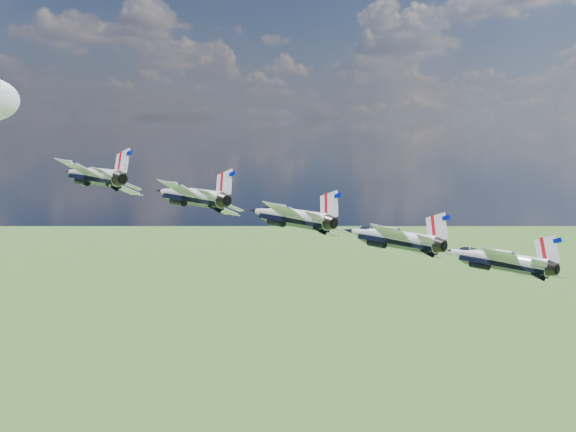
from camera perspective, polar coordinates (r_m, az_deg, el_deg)
jet_0 at (r=86.81m, az=-17.06°, el=3.50°), size 13.69×17.34×9.16m
jet_1 at (r=82.87m, az=-8.83°, el=1.83°), size 13.69×17.34×9.16m
jet_2 at (r=80.87m, az=0.00°, el=-0.00°), size 13.69×17.34×9.16m
jet_3 at (r=80.93m, az=9.04°, el=-1.88°), size 13.69×17.34×9.16m
jet_4 at (r=83.06m, az=17.86°, el=-3.66°), size 13.69×17.34×9.16m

